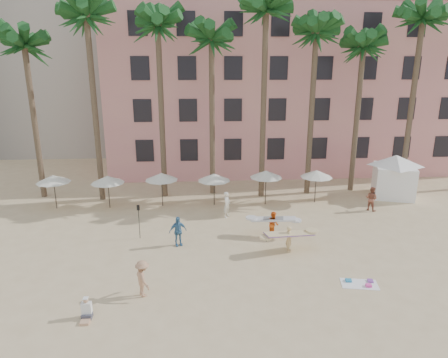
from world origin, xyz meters
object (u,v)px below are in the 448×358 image
carrier_yellow (289,237)px  carrier_white (273,223)px  cabana (395,172)px  pink_hotel (284,89)px

carrier_yellow → carrier_white: bearing=103.8°
cabana → pink_hotel: bearing=118.8°
cabana → carrier_white: (-11.31, -7.14, -1.18)m
pink_hotel → carrier_yellow: bearing=-100.3°
carrier_yellow → cabana: bearing=40.9°
cabana → carrier_yellow: (-10.78, -9.33, -1.16)m
pink_hotel → cabana: bearing=-61.2°
carrier_yellow → carrier_white: size_ratio=1.06×
pink_hotel → carrier_white: bearing=-103.0°
carrier_yellow → pink_hotel: bearing=79.7°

